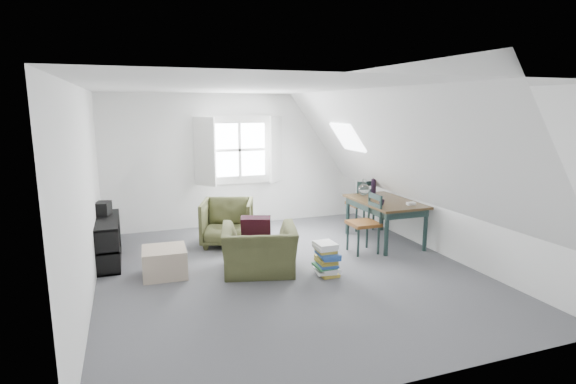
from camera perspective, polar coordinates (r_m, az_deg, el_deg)
name	(u,v)px	position (r m, az deg, el deg)	size (l,w,h in m)	color
floor	(288,271)	(6.36, -0.01, -10.04)	(5.50, 5.50, 0.00)	#525358
ceiling	(288,88)	(5.94, -0.01, 13.09)	(5.50, 5.50, 0.00)	white
wall_back	(239,160)	(8.64, -6.21, 4.04)	(5.00, 5.00, 0.00)	white
wall_front	(408,240)	(3.63, 14.95, -5.89)	(5.00, 5.00, 0.00)	white
wall_left	(85,196)	(5.70, -24.38, -0.42)	(5.50, 5.50, 0.00)	white
wall_right	(442,174)	(7.25, 18.93, 2.20)	(5.50, 5.50, 0.00)	white
slope_left	(167,148)	(5.63, -15.10, 5.45)	(5.50, 5.50, 0.00)	white
slope_right	(389,141)	(6.64, 12.75, 6.34)	(5.50, 5.50, 0.00)	white
dormer_window	(240,150)	(8.54, -6.12, 5.32)	(1.71, 0.35, 1.30)	white
skylight	(348,137)	(7.77, 7.57, 6.91)	(0.55, 0.75, 0.04)	white
armchair_near	(260,272)	(6.33, -3.63, -10.16)	(1.00, 0.88, 0.65)	#404323
armchair_far	(228,244)	(7.61, -7.64, -6.57)	(0.81, 0.83, 0.76)	#404323
throw_pillow	(256,230)	(6.29, -4.08, -4.81)	(0.41, 0.12, 0.41)	#370F1C
ottoman	(165,262)	(6.38, -15.40, -8.56)	(0.57, 0.57, 0.38)	tan
dining_table	(385,206)	(7.69, 12.18, -1.73)	(0.86, 1.44, 0.72)	#302111
demijohn	(364,189)	(7.95, 9.62, 0.35)	(0.20, 0.20, 0.29)	silver
vase_twigs	(374,186)	(8.16, 10.82, 0.80)	(0.09, 0.10, 0.68)	black
cup	(381,205)	(7.29, 11.78, -1.63)	(0.09, 0.09, 0.09)	black
paper_box	(411,204)	(7.41, 15.36, -1.43)	(0.13, 0.09, 0.04)	white
dining_chair_far	(362,203)	(8.45, 9.34, -1.45)	(0.44, 0.44, 0.93)	#5C3111
dining_chair_near	(365,222)	(7.13, 9.80, -3.80)	(0.43, 0.43, 0.93)	#5C3111
media_shelf	(105,243)	(7.12, -22.27, -6.07)	(0.43, 1.28, 0.65)	black
electronics_box	(103,209)	(7.29, -22.44, -2.02)	(0.20, 0.27, 0.22)	black
magazine_stack	(326,259)	(6.19, 4.91, -8.45)	(0.34, 0.40, 0.45)	#B29933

